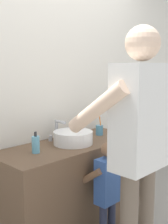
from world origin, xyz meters
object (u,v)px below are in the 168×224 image
adult_parent (138,133)px  child_toddler (107,187)px  soap_bottle (36,144)px  toothbrush_cup (99,130)px

adult_parent → child_toddler: bearing=76.3°
adult_parent → soap_bottle: bearing=113.0°
child_toddler → toothbrush_cup: bearing=47.2°
child_toddler → soap_bottle: bearing=133.8°
child_toddler → adult_parent: (-0.08, -0.32, 0.50)m
toothbrush_cup → child_toddler: 0.68m
toothbrush_cup → soap_bottle: bearing=-177.1°
child_toddler → adult_parent: bearing=-103.7°
toothbrush_cup → child_toddler: toothbrush_cup is taller
toothbrush_cup → adult_parent: adult_parent is taller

